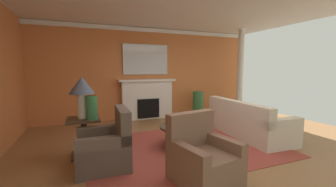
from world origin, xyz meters
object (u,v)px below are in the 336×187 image
(sofa, at_px, (247,124))
(vase_tall_corner, at_px, (198,104))
(armchair_near_window, at_px, (106,149))
(mantel_mirror, at_px, (146,59))
(armchair_facing_fireplace, at_px, (203,160))
(vase_on_side_table, at_px, (92,108))
(table_lamp, at_px, (82,89))
(side_table, at_px, (84,134))
(coffee_table, at_px, (184,131))
(fireplace, at_px, (147,100))

(sofa, bearing_deg, vase_tall_corner, 90.53)
(armchair_near_window, bearing_deg, mantel_mirror, 63.35)
(armchair_facing_fireplace, relative_size, vase_tall_corner, 1.14)
(vase_on_side_table, bearing_deg, table_lamp, 141.34)
(table_lamp, height_order, vase_on_side_table, table_lamp)
(armchair_near_window, relative_size, side_table, 1.36)
(mantel_mirror, xyz_separation_m, coffee_table, (-0.01, -2.82, -1.54))
(mantel_mirror, distance_m, armchair_near_window, 3.86)
(armchair_facing_fireplace, height_order, side_table, armchair_facing_fireplace)
(coffee_table, bearing_deg, mantel_mirror, 89.70)
(armchair_near_window, relative_size, vase_tall_corner, 1.14)
(side_table, bearing_deg, armchair_facing_fireplace, -45.77)
(armchair_near_window, relative_size, vase_on_side_table, 2.32)
(sofa, relative_size, armchair_near_window, 2.24)
(coffee_table, bearing_deg, sofa, 3.80)
(mantel_mirror, relative_size, armchair_facing_fireplace, 1.52)
(vase_tall_corner, xyz_separation_m, vase_on_side_table, (-3.42, -2.24, 0.49))
(coffee_table, relative_size, side_table, 1.43)
(armchair_near_window, distance_m, armchair_facing_fireplace, 1.56)
(coffee_table, bearing_deg, side_table, 171.37)
(coffee_table, relative_size, vase_tall_corner, 1.20)
(sofa, bearing_deg, side_table, 177.23)
(armchair_near_window, bearing_deg, coffee_table, 11.78)
(coffee_table, xyz_separation_m, vase_tall_corner, (1.68, 2.40, 0.08))
(table_lamp, bearing_deg, fireplace, 51.80)
(mantel_mirror, height_order, coffee_table, mantel_mirror)
(fireplace, xyz_separation_m, sofa, (1.69, -2.59, -0.30))
(side_table, relative_size, table_lamp, 0.93)
(armchair_near_window, height_order, side_table, armchair_near_window)
(fireplace, relative_size, sofa, 0.84)
(fireplace, height_order, armchair_near_window, fireplace)
(sofa, bearing_deg, table_lamp, 177.23)
(vase_tall_corner, relative_size, vase_on_side_table, 2.03)
(armchair_facing_fireplace, relative_size, vase_on_side_table, 2.32)
(side_table, bearing_deg, coffee_table, -8.63)
(armchair_near_window, relative_size, coffee_table, 0.95)
(coffee_table, bearing_deg, vase_on_side_table, 174.52)
(fireplace, relative_size, vase_on_side_table, 4.39)
(fireplace, bearing_deg, sofa, -56.91)
(sofa, relative_size, table_lamp, 2.84)
(mantel_mirror, bearing_deg, fireplace, -90.00)
(sofa, relative_size, coffee_table, 2.13)
(sofa, relative_size, vase_tall_corner, 2.56)
(armchair_facing_fireplace, xyz_separation_m, vase_on_side_table, (-1.39, 1.46, 0.60))
(mantel_mirror, height_order, table_lamp, mantel_mirror)
(fireplace, distance_m, coffee_table, 2.72)
(table_lamp, height_order, vase_tall_corner, table_lamp)
(mantel_mirror, height_order, side_table, mantel_mirror)
(fireplace, relative_size, armchair_near_window, 1.89)
(armchair_near_window, distance_m, table_lamp, 1.15)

